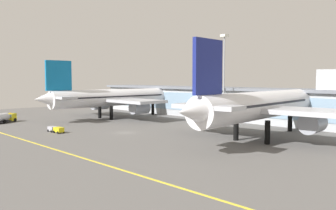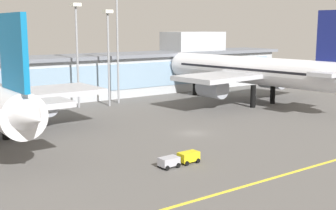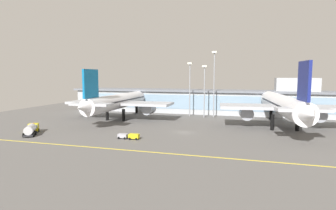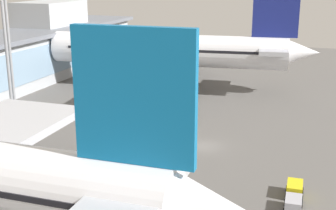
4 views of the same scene
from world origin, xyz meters
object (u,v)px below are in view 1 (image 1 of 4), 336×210
airliner_near_left (113,98)px  apron_light_mast_centre (224,66)px  airliner_near_right (259,106)px  fuel_tanker_truck (4,118)px  apron_light_mast_west (199,75)px  apron_light_mast_east (210,77)px  baggage_tug_near (56,129)px

airliner_near_left → apron_light_mast_centre: apron_light_mast_centre is taller
airliner_near_right → fuel_tanker_truck: 74.49m
airliner_near_left → airliner_near_right: 56.71m
apron_light_mast_west → apron_light_mast_centre: (9.61, 0.11, 2.32)m
airliner_near_right → airliner_near_left: bearing=81.1°
apron_light_mast_west → apron_light_mast_east: (6.17, -2.01, -0.72)m
airliner_near_left → apron_light_mast_east: 33.52m
apron_light_mast_west → apron_light_mast_east: apron_light_mast_west is taller
baggage_tug_near → airliner_near_right: bearing=31.5°
apron_light_mast_west → apron_light_mast_centre: bearing=0.7°
airliner_near_right → apron_light_mast_east: 31.64m
baggage_tug_near → apron_light_mast_east: bearing=70.7°
airliner_near_left → baggage_tug_near: airliner_near_left is taller
baggage_tug_near → apron_light_mast_centre: bearing=67.5°
apron_light_mast_west → airliner_near_left: bearing=-146.9°
baggage_tug_near → apron_light_mast_west: 46.61m
airliner_near_left → apron_light_mast_west: size_ratio=2.49×
apron_light_mast_centre → apron_light_mast_east: bearing=-148.3°
baggage_tug_near → apron_light_mast_east: (13.08, 42.06, 12.79)m
fuel_tanker_truck → baggage_tug_near: 28.80m
airliner_near_left → fuel_tanker_truck: airliner_near_left is taller
airliner_near_right → apron_light_mast_east: bearing=53.0°
apron_light_mast_centre → airliner_near_left: bearing=-155.0°
airliner_near_right → fuel_tanker_truck: bearing=106.0°
airliner_near_right → apron_light_mast_west: apron_light_mast_west is taller
airliner_near_right → apron_light_mast_centre: 30.78m
airliner_near_left → apron_light_mast_centre: size_ratio=2.09×
fuel_tanker_truck → apron_light_mast_east: 62.07m
airliner_near_left → airliner_near_right: size_ratio=0.98×
airliner_near_right → fuel_tanker_truck: size_ratio=6.09×
baggage_tug_near → apron_light_mast_centre: apron_light_mast_centre is taller
apron_light_mast_west → apron_light_mast_east: 6.53m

